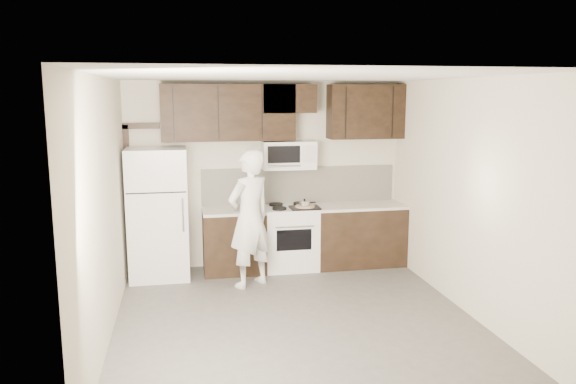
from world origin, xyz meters
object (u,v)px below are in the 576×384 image
object	(u,v)px
microwave	(288,155)
stove	(290,237)
person	(250,218)
refrigerator	(158,213)

from	to	relation	value
microwave	stove	bearing A→B (deg)	-89.90
stove	person	distance (m)	1.03
refrigerator	stove	bearing A→B (deg)	1.51
refrigerator	person	world-z (taller)	person
microwave	refrigerator	distance (m)	2.00
refrigerator	microwave	bearing A→B (deg)	5.15
stove	microwave	bearing A→B (deg)	90.10
microwave	person	size ratio (longest dim) A/B	0.42
stove	refrigerator	distance (m)	1.90
stove	refrigerator	world-z (taller)	refrigerator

